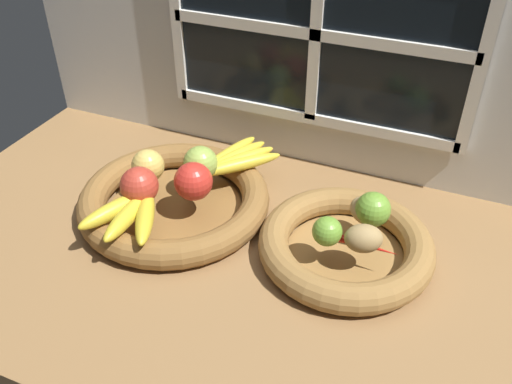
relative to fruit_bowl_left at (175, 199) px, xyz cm
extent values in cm
cube|color=olive|center=(19.75, -0.25, -4.14)|extent=(140.00, 90.00, 3.00)
cube|color=silver|center=(19.75, 29.75, 24.86)|extent=(140.00, 3.00, 55.00)
cube|color=black|center=(19.75, 27.85, 28.36)|extent=(64.00, 0.80, 38.00)
cube|color=white|center=(19.75, 27.25, 28.36)|extent=(2.40, 1.20, 38.00)
cube|color=white|center=(19.75, 27.25, 28.36)|extent=(64.00, 1.20, 2.40)
cube|color=white|center=(-12.25, 27.25, 28.36)|extent=(2.40, 1.20, 40.40)
cube|color=white|center=(51.75, 27.25, 28.36)|extent=(2.40, 1.20, 40.40)
cube|color=white|center=(19.75, 27.25, 9.36)|extent=(64.00, 1.20, 2.40)
cylinder|color=brown|center=(0.00, 0.00, -2.14)|extent=(27.49, 27.49, 1.00)
torus|color=brown|center=(0.00, 0.00, 0.19)|extent=(39.18, 39.18, 5.66)
cylinder|color=olive|center=(36.16, 0.00, -2.14)|extent=(22.00, 22.00, 1.00)
torus|color=olive|center=(36.16, 0.00, 0.19)|extent=(32.49, 32.49, 5.66)
sphere|color=#99B74C|center=(3.55, 5.35, 6.58)|extent=(7.12, 7.12, 7.12)
sphere|color=#DBB756|center=(-6.05, 0.69, 6.39)|extent=(6.74, 6.74, 6.74)
sphere|color=#B73828|center=(-3.55, -6.40, 6.74)|extent=(7.44, 7.44, 7.44)
sphere|color=red|center=(5.43, -1.24, 6.82)|extent=(7.61, 7.61, 7.61)
ellipsoid|color=gold|center=(-5.43, -12.29, 4.66)|extent=(8.88, 15.75, 3.29)
ellipsoid|color=gold|center=(-2.20, -12.85, 4.66)|extent=(3.92, 15.77, 3.29)
ellipsoid|color=gold|center=(0.98, -12.03, 4.66)|extent=(9.93, 15.47, 3.29)
sphere|color=brown|center=(-2.51, -5.03, 4.66)|extent=(2.96, 2.96, 2.96)
ellipsoid|color=yellow|center=(9.81, 10.99, 4.39)|extent=(14.91, 15.50, 2.76)
ellipsoid|color=yellow|center=(8.61, 11.95, 4.39)|extent=(12.80, 17.07, 2.76)
ellipsoid|color=yellow|center=(7.27, 12.71, 4.39)|extent=(10.35, 18.19, 2.76)
ellipsoid|color=yellow|center=(5.83, 13.23, 4.39)|extent=(7.62, 18.81, 2.76)
sphere|color=brown|center=(3.35, 4.19, 4.39)|extent=(2.48, 2.48, 2.48)
ellipsoid|color=#A38451|center=(39.65, -3.49, 5.57)|extent=(8.04, 7.10, 5.11)
ellipsoid|color=tan|center=(38.34, 4.80, 5.23)|extent=(9.22, 9.22, 4.42)
sphere|color=#6B9E33|center=(33.34, -4.23, 5.69)|extent=(5.35, 5.35, 5.35)
sphere|color=#6B9E33|center=(39.44, 4.23, 6.28)|extent=(6.53, 6.53, 6.53)
cone|color=red|center=(38.71, -3.33, 4.03)|extent=(14.64, 2.54, 2.04)
camera|label=1|loc=(49.68, -75.70, 67.62)|focal=38.10mm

